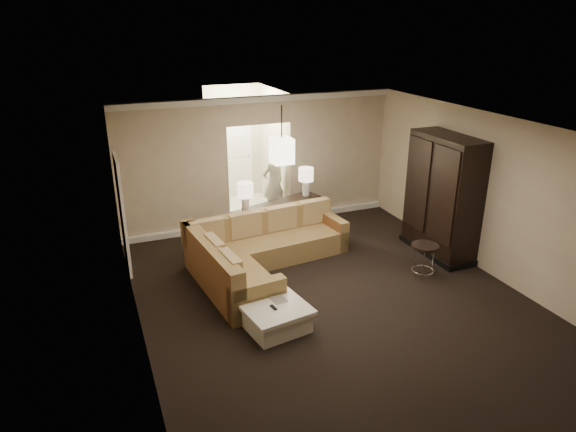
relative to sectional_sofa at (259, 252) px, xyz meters
name	(u,v)px	position (x,y,z in m)	size (l,w,h in m)	color
ground	(345,312)	(0.78, -1.84, -0.36)	(8.00, 8.00, 0.00)	black
wall_back	(260,162)	(0.78, 2.16, 1.04)	(6.00, 0.04, 2.80)	tan
wall_left	(138,264)	(-2.22, -1.84, 1.04)	(0.04, 8.00, 2.80)	tan
wall_right	(508,203)	(3.78, -1.84, 1.04)	(0.04, 8.00, 2.80)	tan
ceiling	(353,134)	(0.78, -1.84, 2.44)	(6.00, 8.00, 0.02)	white
crown_molding	(259,99)	(0.78, 2.11, 2.37)	(6.00, 0.10, 0.12)	white
baseboard	(262,221)	(0.78, 2.11, -0.30)	(6.00, 0.10, 0.12)	white
side_door	(123,215)	(-2.19, 0.96, 0.69)	(0.05, 0.90, 2.10)	white
foyer	(242,152)	(0.78, 3.51, 0.94)	(1.44, 2.02, 2.80)	beige
sectional_sofa	(259,252)	(0.00, 0.00, 0.00)	(3.11, 2.63, 0.90)	brown
coffee_table	(275,316)	(-0.38, -1.82, -0.17)	(1.05, 1.05, 0.38)	white
console_table	(277,218)	(0.81, 1.20, 0.10)	(2.06, 1.08, 0.78)	black
armoire	(443,199)	(3.47, -0.56, 0.75)	(0.69, 1.61, 2.31)	black
drink_table	(424,254)	(2.62, -1.28, 0.07)	(0.48, 0.48, 0.60)	black
table_lamp_left	(245,193)	(0.07, 0.95, 0.82)	(0.31, 0.31, 0.60)	silver
table_lamp_right	(306,177)	(1.55, 1.44, 0.82)	(0.31, 0.31, 0.60)	silver
pendant_light	(282,150)	(0.78, 0.86, 1.59)	(0.38, 0.38, 1.09)	black
person	(273,179)	(1.20, 2.46, 0.52)	(0.64, 0.42, 1.76)	beige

